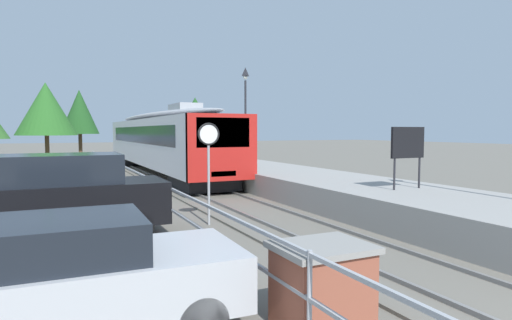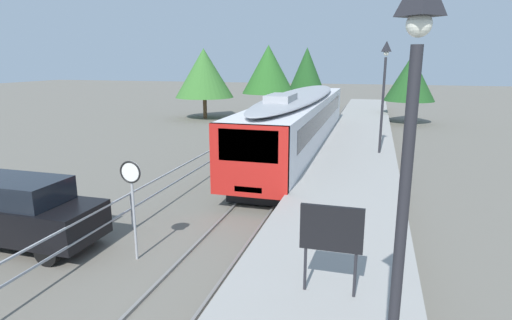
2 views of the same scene
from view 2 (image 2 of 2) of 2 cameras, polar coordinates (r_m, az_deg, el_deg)
The scene contains 14 objects.
ground_plane at distance 22.98m, azimuth -2.52°, elevation -0.07°, with size 160.00×160.00×0.00m, color #6B665B.
track_rails at distance 22.24m, azimuth 4.84°, elevation -0.48°, with size 3.20×60.00×0.14m.
commuter_train at distance 23.92m, azimuth 5.94°, elevation 5.64°, with size 2.82×20.28×3.74m.
station_platform at distance 21.78m, azimuth 13.28°, elevation 0.04°, with size 3.90×60.00×0.90m, color #999691.
platform_lamp_near_end at distance 4.42m, azimuth 20.17°, elevation 3.07°, with size 0.34×0.34×5.35m.
platform_lamp_mid_platform at distance 21.16m, azimuth 17.10°, elevation 10.86°, with size 0.34×0.34×5.35m.
platform_notice_board at distance 8.18m, azimuth 10.24°, elevation -9.60°, with size 1.20×0.08×1.80m.
speed_limit_sign at distance 11.56m, azimuth -16.61°, elevation -3.37°, with size 0.61×0.10×2.81m.
carpark_fence at distance 14.13m, azimuth -16.65°, elevation -5.51°, with size 0.06×36.06×1.25m.
parked_suv_black at distance 14.06m, azimuth -29.29°, elevation -6.15°, with size 4.61×1.93×2.04m.
tree_behind_carpark at distance 38.47m, azimuth 20.31°, elevation 10.40°, with size 4.23×4.23×5.81m.
tree_behind_station_far at distance 39.69m, azimuth -7.10°, elevation 11.66°, with size 5.40×5.40×6.44m.
tree_distant_left at distance 41.51m, azimuth 1.70°, elevation 12.23°, with size 5.11×5.11×6.82m.
tree_distant_centre at distance 45.52m, azimuth 6.93°, elevation 12.22°, with size 3.71×3.71×6.71m.
Camera 2 is at (4.07, 0.80, 5.35)m, focal length 29.36 mm.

